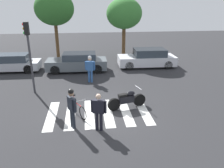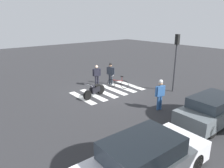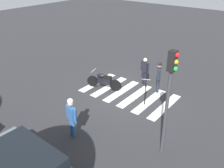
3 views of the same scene
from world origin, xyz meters
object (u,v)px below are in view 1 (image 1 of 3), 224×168
Objects in this scene: car_grey_coupe at (77,62)px; officer_by_motorcycle at (99,110)px; leaning_bicycle at (77,108)px; car_white_van at (147,58)px; car_silver_sedan at (10,63)px; officer_on_foot at (72,106)px; police_motorcycle at (127,100)px; traffic_light_pole at (29,47)px; pedestrian_bystander at (90,67)px.

officer_by_motorcycle is at bearing -82.71° from car_grey_coupe.
leaning_bicycle is 9.59m from car_white_van.
car_silver_sedan is 0.98× the size of car_white_van.
officer_on_foot reaches higher than officer_by_motorcycle.
car_grey_coupe is at bearing 91.32° from leaning_bicycle.
officer_on_foot reaches higher than car_white_van.
police_motorcycle is at bearing 9.98° from leaning_bicycle.
traffic_light_pole is at bearing -120.97° from car_grey_coupe.
traffic_light_pole is at bearing -150.34° from car_white_van.
car_white_van is at bearing 63.55° from officer_by_motorcycle.
car_grey_coupe reaches higher than car_silver_sedan.
car_white_van is (4.80, 3.24, -0.34)m from pedestrian_bystander.
car_silver_sedan is (-6.28, 9.28, -0.30)m from officer_by_motorcycle.
officer_by_motorcycle is (0.95, -1.46, 0.58)m from leaning_bicycle.
officer_by_motorcycle is at bearing -116.45° from car_white_van.
traffic_light_pole is (-2.49, 4.24, 1.73)m from officer_on_foot.
car_white_van reaches higher than car_silver_sedan.
leaning_bicycle is at bearing 123.00° from officer_by_motorcycle.
car_grey_coupe is (-0.17, 7.26, 0.33)m from leaning_bicycle.
traffic_light_pole is (-8.20, -4.67, 2.05)m from car_white_van.
police_motorcycle is at bearing -112.64° from car_white_van.
officer_by_motorcycle is 0.35× the size of car_white_van.
car_white_van reaches higher than leaning_bicycle.
traffic_light_pole is (-2.64, 3.13, 2.40)m from leaning_bicycle.
officer_by_motorcycle is 0.40× the size of traffic_light_pole.
leaning_bicycle is 1.30m from officer_on_foot.
pedestrian_bystander reaches higher than officer_on_foot.
officer_on_foot is (-0.16, -1.11, 0.67)m from leaning_bicycle.
car_silver_sedan is 0.99× the size of car_grey_coupe.
pedestrian_bystander is 0.44× the size of traffic_light_pole.
car_grey_coupe is (5.16, -0.56, 0.05)m from car_silver_sedan.
officer_on_foot reaches higher than car_silver_sedan.
traffic_light_pole reaches higher than car_grey_coupe.
police_motorcycle is 1.14× the size of officer_on_foot.
police_motorcycle is 7.32m from car_grey_coupe.
police_motorcycle is 0.44× the size of car_silver_sedan.
car_grey_coupe is at bearing -174.55° from car_white_van.
car_grey_coupe reaches higher than police_motorcycle.
car_silver_sedan is at bearing 124.28° from leaning_bicycle.
car_grey_coupe is at bearing 59.03° from traffic_light_pole.
traffic_light_pole reaches higher than officer_on_foot.
officer_on_foot is 8.37m from car_grey_coupe.
leaning_bicycle is 0.85× the size of officer_on_foot.
leaning_bicycle is 0.37× the size of traffic_light_pole.
leaning_bicycle is 4.68m from pedestrian_bystander.
traffic_light_pole is at bearing 120.39° from officer_on_foot.
pedestrian_bystander is 0.39× the size of car_grey_coupe.
car_white_van is (5.73, 0.55, 0.02)m from car_grey_coupe.
officer_by_motorcycle is at bearing -129.00° from police_motorcycle.
officer_by_motorcycle is 6.03m from pedestrian_bystander.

